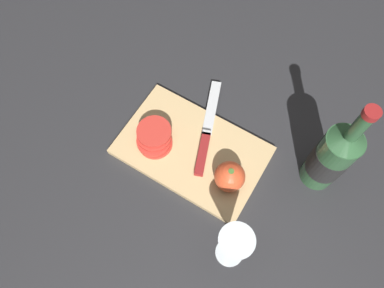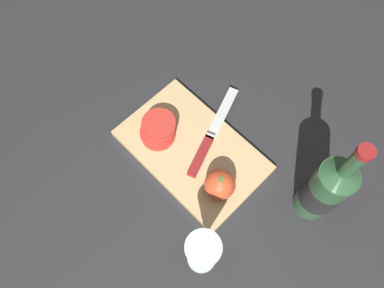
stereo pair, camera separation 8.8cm
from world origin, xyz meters
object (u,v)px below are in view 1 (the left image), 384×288
at_px(wine_glass, 234,245).
at_px(whole_tomato, 230,177).
at_px(wine_bottle, 331,158).
at_px(knife, 205,143).
at_px(tomato_slice_stack_near, 154,138).

distance_m(wine_glass, whole_tomato, 0.17).
height_order(wine_bottle, knife, wine_bottle).
bearing_deg(whole_tomato, tomato_slice_stack_near, 0.68).
height_order(wine_glass, tomato_slice_stack_near, wine_glass).
xyz_separation_m(wine_glass, whole_tomato, (0.08, -0.14, -0.06)).
distance_m(wine_bottle, wine_glass, 0.28).
height_order(wine_glass, whole_tomato, wine_glass).
height_order(wine_bottle, wine_glass, wine_bottle).
distance_m(whole_tomato, knife, 0.11).
relative_size(whole_tomato, tomato_slice_stack_near, 0.71).
distance_m(wine_bottle, tomato_slice_stack_near, 0.41).
bearing_deg(knife, tomato_slice_stack_near, 96.64).
relative_size(wine_bottle, whole_tomato, 4.36).
relative_size(wine_glass, knife, 0.62).
bearing_deg(tomato_slice_stack_near, wine_glass, 154.58).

